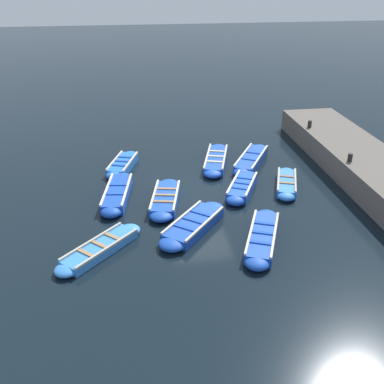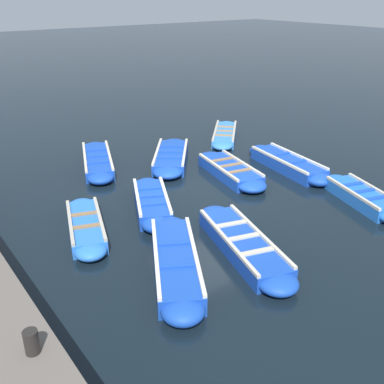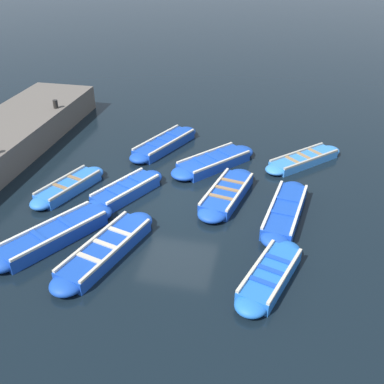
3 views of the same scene
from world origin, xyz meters
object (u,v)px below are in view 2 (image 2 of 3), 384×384
Objects in this scene: boat_stern_in at (243,244)px; boat_far_corner at (225,135)px; boat_drifting at (152,203)px; boat_end_of_row at (86,226)px; boat_centre at (176,262)px; boat_inner_gap at (362,197)px; boat_near_quay at (171,157)px; boat_mid_row at (230,170)px; boat_alongside at (98,161)px; bollard_north at (32,342)px; boat_outer_right at (288,164)px.

boat_stern_in is 1.29× the size of boat_far_corner.
boat_far_corner is (5.73, 3.68, -0.05)m from boat_drifting.
boat_stern_in is 8.53m from boat_far_corner.
boat_stern_in reaches higher than boat_end_of_row.
boat_end_of_row is 8.60m from boat_far_corner.
boat_centre is 6.08m from boat_inner_gap.
boat_drifting is 1.02× the size of boat_far_corner.
boat_mid_row is at bearing -69.27° from boat_near_quay.
boat_mid_row is 1.16× the size of boat_far_corner.
boat_far_corner is (3.26, 0.98, -0.03)m from boat_near_quay.
boat_stern_in is 3.85m from boat_end_of_row.
boat_alongside is (-3.02, 3.30, 0.00)m from boat_mid_row.
boat_stern_in is 11.50× the size of bollard_north.
boat_far_corner is at bearing 51.89° from boat_mid_row.
bollard_north reaches higher than boat_alongside.
boat_drifting is at bearing 99.48° from boat_stern_in.
boat_inner_gap is (6.90, -3.04, 0.01)m from boat_end_of_row.
boat_far_corner is at bearing -1.80° from boat_alongside.
boat_drifting reaches higher than boat_stern_in.
boat_centre is 1.09× the size of boat_near_quay.
boat_near_quay reaches higher than boat_end_of_row.
boat_centre is 1.20× the size of boat_drifting.
boat_end_of_row is at bearing 156.27° from boat_inner_gap.
boat_near_quay is (3.62, 5.49, -0.02)m from boat_centre.
boat_end_of_row is at bearing -172.56° from boat_mid_row.
boat_near_quay is (-0.81, 2.15, 0.01)m from boat_mid_row.
boat_stern_in is at bearing -148.05° from boat_outer_right.
boat_alongside is 10.98× the size of bollard_north.
boat_inner_gap is at bearing -32.74° from boat_drifting.
bollard_north reaches higher than boat_end_of_row.
boat_end_of_row is 0.82× the size of boat_outer_right.
boat_near_quay is 10.18m from bollard_north.
boat_centre reaches higher than boat_inner_gap.
boat_alongside reaches higher than boat_inner_gap.
boat_drifting is at bearing -170.37° from boat_mid_row.
boat_outer_right reaches higher than boat_mid_row.
boat_stern_in is at bearing -127.35° from boat_mid_row.
boat_mid_row is (4.43, 3.34, -0.03)m from boat_centre.
boat_mid_row is at bearing -128.11° from boat_far_corner.
boat_stern_in is at bearing -49.71° from boat_end_of_row.
boat_drifting is 0.91× the size of boat_near_quay.
boat_inner_gap is at bearing -66.16° from boat_mid_row.
boat_end_of_row reaches higher than boat_far_corner.
boat_mid_row is 1.14× the size of boat_drifting.
boat_end_of_row is 0.83× the size of boat_alongside.
boat_outer_right is at bearing -0.25° from boat_end_of_row.
bollard_north reaches higher than boat_centre.
boat_alongside reaches higher than boat_end_of_row.
boat_end_of_row is at bearing -176.23° from boat_drifting.
boat_inner_gap is (4.41, -0.10, -0.01)m from boat_stern_in.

